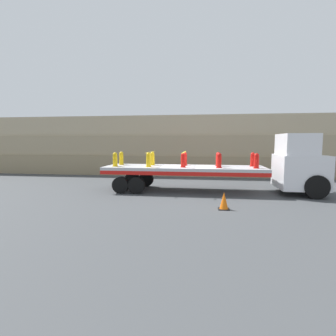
{
  "coord_description": "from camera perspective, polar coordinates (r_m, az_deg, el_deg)",
  "views": [
    {
      "loc": [
        1.14,
        -14.24,
        2.71
      ],
      "look_at": [
        -0.88,
        0.0,
        1.26
      ],
      "focal_mm": 28.0,
      "sensor_mm": 36.0,
      "label": 1
    }
  ],
  "objects": [
    {
      "name": "ground_plane",
      "position": [
        14.54,
        3.45,
        -4.98
      ],
      "size": [
        120.0,
        120.0,
        0.0
      ],
      "primitive_type": "plane",
      "color": "#3F4244"
    },
    {
      "name": "rock_cliff",
      "position": [
        21.71,
        5.08,
        4.88
      ],
      "size": [
        60.0,
        3.3,
        4.76
      ],
      "color": "gray",
      "rests_on": "ground_plane"
    },
    {
      "name": "truck_cab",
      "position": [
        15.1,
        26.92,
        0.63
      ],
      "size": [
        2.23,
        2.63,
        3.11
      ],
      "color": "silver",
      "rests_on": "ground_plane"
    },
    {
      "name": "flatbed_trailer",
      "position": [
        14.43,
        1.28,
        -0.64
      ],
      "size": [
        8.65,
        2.54,
        1.36
      ],
      "color": "#B2B2B7",
      "rests_on": "ground_plane"
    },
    {
      "name": "fire_hydrant_yellow_near_0",
      "position": [
        14.57,
        -11.44,
        1.8
      ],
      "size": [
        0.31,
        0.47,
        0.77
      ],
      "color": "gold",
      "rests_on": "flatbed_trailer"
    },
    {
      "name": "fire_hydrant_yellow_far_0",
      "position": [
        15.59,
        -10.13,
        2.07
      ],
      "size": [
        0.31,
        0.47,
        0.77
      ],
      "color": "gold",
      "rests_on": "flatbed_trailer"
    },
    {
      "name": "fire_hydrant_yellow_near_1",
      "position": [
        14.06,
        -4.27,
        1.75
      ],
      "size": [
        0.31,
        0.47,
        0.77
      ],
      "color": "gold",
      "rests_on": "flatbed_trailer"
    },
    {
      "name": "fire_hydrant_yellow_far_1",
      "position": [
        15.11,
        -3.4,
        2.04
      ],
      "size": [
        0.31,
        0.47,
        0.77
      ],
      "color": "gold",
      "rests_on": "flatbed_trailer"
    },
    {
      "name": "fire_hydrant_red_near_2",
      "position": [
        13.79,
        3.31,
        1.68
      ],
      "size": [
        0.31,
        0.47,
        0.77
      ],
      "color": "red",
      "rests_on": "flatbed_trailer"
    },
    {
      "name": "fire_hydrant_red_far_2",
      "position": [
        14.85,
        3.66,
        1.97
      ],
      "size": [
        0.31,
        0.47,
        0.77
      ],
      "color": "red",
      "rests_on": "flatbed_trailer"
    },
    {
      "name": "fire_hydrant_red_near_3",
      "position": [
        13.76,
        11.06,
        1.57
      ],
      "size": [
        0.31,
        0.47,
        0.77
      ],
      "color": "red",
      "rests_on": "flatbed_trailer"
    },
    {
      "name": "fire_hydrant_red_far_3",
      "position": [
        14.83,
        10.85,
        1.87
      ],
      "size": [
        0.31,
        0.47,
        0.77
      ],
      "color": "red",
      "rests_on": "flatbed_trailer"
    },
    {
      "name": "fire_hydrant_red_near_4",
      "position": [
        13.98,
        18.71,
        1.44
      ],
      "size": [
        0.31,
        0.47,
        0.77
      ],
      "color": "red",
      "rests_on": "flatbed_trailer"
    },
    {
      "name": "fire_hydrant_red_far_4",
      "position": [
        15.03,
        17.96,
        1.75
      ],
      "size": [
        0.31,
        0.47,
        0.77
      ],
      "color": "red",
      "rests_on": "flatbed_trailer"
    },
    {
      "name": "cargo_strap_rear",
      "position": [
        14.56,
        -3.83,
        3.49
      ],
      "size": [
        0.05,
        2.64,
        0.01
      ],
      "color": "yellow",
      "rests_on": "fire_hydrant_yellow_near_1"
    },
    {
      "name": "cargo_strap_middle",
      "position": [
        14.3,
        3.5,
        3.45
      ],
      "size": [
        0.05,
        2.64,
        0.01
      ],
      "color": "yellow",
      "rests_on": "fire_hydrant_red_near_2"
    },
    {
      "name": "traffic_cone",
      "position": [
        10.81,
        12.08,
        -7.02
      ],
      "size": [
        0.45,
        0.45,
        0.7
      ],
      "color": "black",
      "rests_on": "ground_plane"
    }
  ]
}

